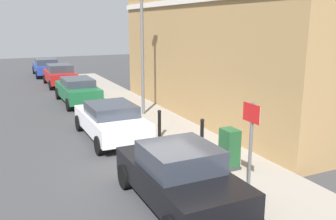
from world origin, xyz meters
The scene contains 13 objects.
ground centered at (0.00, 0.00, 0.00)m, with size 80.00×80.00×0.00m, color #38383A.
sidewalk centered at (2.02, 6.00, 0.07)m, with size 2.36×30.00×0.15m, color gray.
corner_building centered at (6.71, 4.96, 4.36)m, with size 7.13×13.92×8.72m.
car_black centered at (-0.41, -1.95, 0.75)m, with size 1.95×3.94×1.49m.
car_white centered at (-0.42, 3.69, 0.72)m, with size 1.97×4.16×1.35m.
car_green centered at (-0.30, 10.40, 0.74)m, with size 1.84×4.31×1.38m.
car_red centered at (-0.26, 16.66, 0.78)m, with size 1.87×4.14×1.50m.
car_blue centered at (-0.48, 22.22, 0.74)m, with size 2.01×4.49×1.42m.
utility_cabinet centered at (1.77, -0.82, 0.68)m, with size 0.46×0.61×1.15m.
bollard_near_cabinet centered at (1.87, 0.90, 0.70)m, with size 0.14×0.14×1.04m.
bollard_far_kerb centered at (1.09, 2.61, 0.70)m, with size 0.14×0.14×1.04m.
street_sign centered at (1.21, -2.45, 1.66)m, with size 0.08×0.60×2.30m.
lamppost centered at (1.84, 6.19, 3.30)m, with size 0.20×0.44×5.72m.
Camera 1 is at (-3.97, -8.95, 4.21)m, focal length 38.62 mm.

